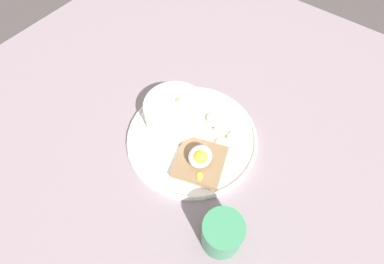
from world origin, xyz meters
TOP-DOWN VIEW (x-y plane):
  - ground_plane at (0.00, 0.00)cm, footprint 120.00×120.00cm
  - plate at (0.00, 0.00)cm, footprint 28.00×28.00cm
  - oatmeal_bowl at (1.27, 5.57)cm, footprint 13.11×13.11cm
  - toast_slice at (-4.15, -5.15)cm, footprint 12.29×12.29cm
  - poached_egg at (-4.29, -5.25)cm, footprint 6.43×5.28cm
  - banana_slice_front at (5.09, -4.15)cm, footprint 4.47×4.44cm
  - banana_slice_left at (2.03, -6.54)cm, footprint 3.11×3.01cm
  - banana_slice_back at (4.79, -7.70)cm, footprint 4.74×4.72cm
  - banana_slice_right at (6.09, -1.48)cm, footprint 3.89×3.76cm
  - coffee_mug at (-13.68, -16.73)cm, footprint 7.02×7.02cm

SIDE VIEW (x-z plane):
  - ground_plane at x=0.00cm, z-range 0.00..2.00cm
  - plate at x=0.00cm, z-range 2.00..3.60cm
  - banana_slice_back at x=4.79cm, z-range 2.93..4.11cm
  - banana_slice_front at x=5.09cm, z-range 2.91..4.20cm
  - banana_slice_left at x=2.03cm, z-range 2.93..4.34cm
  - banana_slice_right at x=6.09cm, z-range 2.84..4.61cm
  - toast_slice at x=-4.15cm, z-range 3.08..4.50cm
  - coffee_mug at x=-13.68cm, z-range 2.11..9.96cm
  - oatmeal_bowl at x=1.27cm, z-range 3.12..9.00cm
  - poached_egg at x=-4.29cm, z-range 4.28..8.42cm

